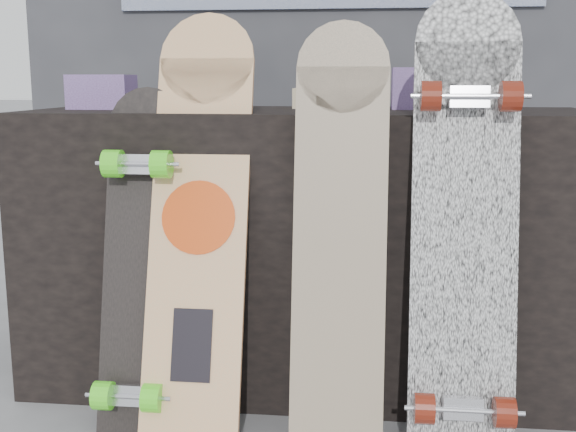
# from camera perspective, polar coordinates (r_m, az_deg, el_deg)

# --- Properties ---
(vendor_table) EXTENTS (1.60, 0.60, 0.80)m
(vendor_table) POSITION_cam_1_polar(r_m,az_deg,el_deg) (2.15, 1.70, -2.35)
(vendor_table) COLOR black
(vendor_table) RESTS_ON ground
(booth) EXTENTS (2.40, 0.22, 2.20)m
(booth) POSITION_cam_1_polar(r_m,az_deg,el_deg) (2.95, 3.23, 14.91)
(booth) COLOR #333338
(booth) RESTS_ON ground
(merch_box_purple) EXTENTS (0.18, 0.12, 0.10)m
(merch_box_purple) POSITION_cam_1_polar(r_m,az_deg,el_deg) (2.23, -14.49, 9.47)
(merch_box_purple) COLOR #563874
(merch_box_purple) RESTS_ON vendor_table
(merch_box_small) EXTENTS (0.14, 0.14, 0.12)m
(merch_box_small) POSITION_cam_1_polar(r_m,az_deg,el_deg) (2.19, 10.07, 9.89)
(merch_box_small) COLOR #563874
(merch_box_small) RESTS_ON vendor_table
(merch_box_flat) EXTENTS (0.22, 0.10, 0.06)m
(merch_box_flat) POSITION_cam_1_polar(r_m,az_deg,el_deg) (2.22, 3.34, 9.27)
(merch_box_flat) COLOR #D1B78C
(merch_box_flat) RESTS_ON vendor_table
(longboard_geisha) EXTENTS (0.25, 0.36, 1.06)m
(longboard_geisha) POSITION_cam_1_polar(r_m,az_deg,el_deg) (1.83, -7.01, 0.35)
(longboard_geisha) COLOR tan
(longboard_geisha) RESTS_ON ground
(longboard_celtic) EXTENTS (0.22, 0.21, 1.03)m
(longboard_celtic) POSITION_cam_1_polar(r_m,az_deg,el_deg) (1.73, 4.13, -0.64)
(longboard_celtic) COLOR beige
(longboard_celtic) RESTS_ON ground
(longboard_cascadia) EXTENTS (0.25, 0.29, 1.10)m
(longboard_cascadia) POSITION_cam_1_polar(r_m,az_deg,el_deg) (1.74, 13.81, -0.15)
(longboard_cascadia) COLOR white
(longboard_cascadia) RESTS_ON ground
(skateboard_dark) EXTENTS (0.19, 0.29, 0.87)m
(skateboard_dark) POSITION_cam_1_polar(r_m,az_deg,el_deg) (1.87, -11.67, -3.19)
(skateboard_dark) COLOR black
(skateboard_dark) RESTS_ON ground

